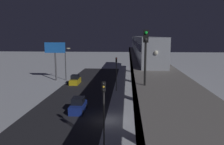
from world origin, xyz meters
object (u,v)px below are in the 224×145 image
at_px(traffic_light_mid, 116,69).
at_px(commercial_billboard, 55,51).
at_px(sedan_blue, 78,106).
at_px(traffic_light_near, 104,105).
at_px(sedan_yellow_2, 75,80).
at_px(subway_train, 141,44).
at_px(rail_signal, 146,48).

distance_m(traffic_light_mid, commercial_billboard, 17.63).
relative_size(sedan_blue, traffic_light_near, 0.67).
height_order(sedan_yellow_2, traffic_light_near, traffic_light_near).
xyz_separation_m(traffic_light_mid, commercial_billboard, (14.67, -9.42, 2.63)).
height_order(sedan_yellow_2, commercial_billboard, commercial_billboard).
height_order(traffic_light_near, commercial_billboard, commercial_billboard).
bearing_deg(subway_train, sedan_blue, 65.19).
bearing_deg(rail_signal, traffic_light_mid, -82.61).
height_order(subway_train, traffic_light_near, subway_train).
bearing_deg(traffic_light_near, traffic_light_mid, -90.00).
bearing_deg(rail_signal, sedan_blue, -59.72).
relative_size(rail_signal, traffic_light_mid, 0.62).
bearing_deg(rail_signal, traffic_light_near, -45.46).
xyz_separation_m(rail_signal, sedan_blue, (8.07, -13.82, -8.80)).
height_order(sedan_blue, traffic_light_near, traffic_light_near).
distance_m(rail_signal, traffic_light_near, 7.22).
height_order(subway_train, sedan_blue, subway_train).
height_order(sedan_yellow_2, traffic_light_mid, traffic_light_mid).
relative_size(subway_train, traffic_light_near, 8.67).
bearing_deg(traffic_light_mid, sedan_blue, 68.84).
height_order(sedan_blue, traffic_light_mid, traffic_light_mid).
xyz_separation_m(sedan_yellow_2, traffic_light_near, (-9.30, 28.45, 3.40)).
relative_size(subway_train, rail_signal, 13.87).
bearing_deg(commercial_billboard, rail_signal, 117.01).
xyz_separation_m(sedan_yellow_2, commercial_billboard, (5.37, -3.51, 6.03)).
distance_m(sedan_blue, sedan_yellow_2, 18.63).
bearing_deg(traffic_light_near, subway_train, -99.04).
relative_size(subway_train, sedan_yellow_2, 13.60).
xyz_separation_m(sedan_yellow_2, traffic_light_mid, (-9.30, 5.91, 3.40)).
bearing_deg(commercial_billboard, traffic_light_near, 114.65).
relative_size(sedan_blue, commercial_billboard, 0.48).
bearing_deg(traffic_light_mid, subway_train, -119.50).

